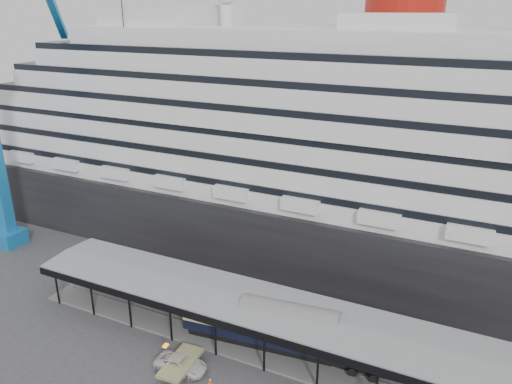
% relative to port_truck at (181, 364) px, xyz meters
% --- Properties ---
extents(ground, '(200.00, 200.00, 0.00)m').
position_rel_port_truck_xyz_m(ground, '(4.89, 2.83, -0.77)').
color(ground, '#39393C').
rests_on(ground, ground).
extents(cruise_ship, '(130.00, 30.00, 43.90)m').
position_rel_port_truck_xyz_m(cruise_ship, '(4.94, 34.83, 17.58)').
color(cruise_ship, black).
rests_on(cruise_ship, ground).
extents(platform_canopy, '(56.00, 9.18, 5.30)m').
position_rel_port_truck_xyz_m(platform_canopy, '(4.89, 7.83, 1.60)').
color(platform_canopy, slate).
rests_on(platform_canopy, ground).
extents(port_truck, '(5.68, 2.91, 1.53)m').
position_rel_port_truck_xyz_m(port_truck, '(0.00, 0.00, 0.00)').
color(port_truck, silver).
rests_on(port_truck, ground).
extents(pullman_carriage, '(24.33, 5.70, 23.70)m').
position_rel_port_truck_xyz_m(pullman_carriage, '(8.81, 7.83, 2.09)').
color(pullman_carriage, black).
rests_on(pullman_carriage, ground).
extents(traffic_cone_left, '(0.45, 0.45, 0.74)m').
position_rel_port_truck_xyz_m(traffic_cone_left, '(0.14, 1.63, -0.40)').
color(traffic_cone_left, '#FC510E').
rests_on(traffic_cone_left, ground).
extents(traffic_cone_mid, '(0.37, 0.37, 0.67)m').
position_rel_port_truck_xyz_m(traffic_cone_mid, '(3.68, -0.33, -0.43)').
color(traffic_cone_mid, '#E8530C').
rests_on(traffic_cone_mid, ground).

